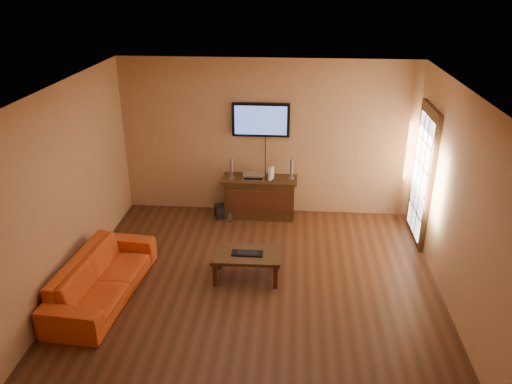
# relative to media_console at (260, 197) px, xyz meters

# --- Properties ---
(ground_plane) EXTENTS (5.00, 5.00, 0.00)m
(ground_plane) POSITION_rel_media_console_xyz_m (0.11, -2.25, -0.36)
(ground_plane) COLOR #3C2010
(ground_plane) RESTS_ON ground
(room_walls) EXTENTS (5.00, 5.00, 5.00)m
(room_walls) POSITION_rel_media_console_xyz_m (0.11, -1.63, 1.33)
(room_walls) COLOR tan
(room_walls) RESTS_ON ground
(french_door) EXTENTS (0.07, 1.02, 2.22)m
(french_door) POSITION_rel_media_console_xyz_m (2.56, -0.55, 0.69)
(french_door) COLOR #341E0B
(french_door) RESTS_ON ground
(media_console) EXTENTS (1.27, 0.49, 0.71)m
(media_console) POSITION_rel_media_console_xyz_m (0.00, 0.00, 0.00)
(media_console) COLOR #341E0B
(media_console) RESTS_ON ground
(television) EXTENTS (0.97, 0.08, 0.57)m
(television) POSITION_rel_media_console_xyz_m (-0.00, 0.20, 1.33)
(television) COLOR black
(television) RESTS_ON ground
(coffee_table) EXTENTS (0.96, 0.58, 0.40)m
(coffee_table) POSITION_rel_media_console_xyz_m (-0.04, -1.96, -0.01)
(coffee_table) COLOR #341E0B
(coffee_table) RESTS_ON ground
(sofa) EXTENTS (0.74, 2.02, 0.77)m
(sofa) POSITION_rel_media_console_xyz_m (-1.88, -2.54, 0.03)
(sofa) COLOR #C94716
(sofa) RESTS_ON ground
(speaker_left) EXTENTS (0.09, 0.09, 0.34)m
(speaker_left) POSITION_rel_media_console_xyz_m (-0.48, -0.03, 0.51)
(speaker_left) COLOR silver
(speaker_left) RESTS_ON media_console
(speaker_right) EXTENTS (0.09, 0.09, 0.34)m
(speaker_right) POSITION_rel_media_console_xyz_m (0.54, 0.03, 0.51)
(speaker_right) COLOR silver
(speaker_right) RESTS_ON media_console
(av_receiver) EXTENTS (0.36, 0.26, 0.08)m
(av_receiver) POSITION_rel_media_console_xyz_m (-0.10, -0.01, 0.39)
(av_receiver) COLOR silver
(av_receiver) RESTS_ON media_console
(game_console) EXTENTS (0.10, 0.17, 0.22)m
(game_console) POSITION_rel_media_console_xyz_m (0.20, -0.02, 0.46)
(game_console) COLOR white
(game_console) RESTS_ON media_console
(subwoofer) EXTENTS (0.29, 0.29, 0.23)m
(subwoofer) POSITION_rel_media_console_xyz_m (-0.66, -0.12, -0.25)
(subwoofer) COLOR black
(subwoofer) RESTS_ON ground
(bottle) EXTENTS (0.06, 0.06, 0.18)m
(bottle) POSITION_rel_media_console_xyz_m (-0.50, -0.28, -0.27)
(bottle) COLOR white
(bottle) RESTS_ON ground
(keyboard) EXTENTS (0.43, 0.17, 0.03)m
(keyboard) POSITION_rel_media_console_xyz_m (-0.02, -1.99, 0.05)
(keyboard) COLOR black
(keyboard) RESTS_ON coffee_table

